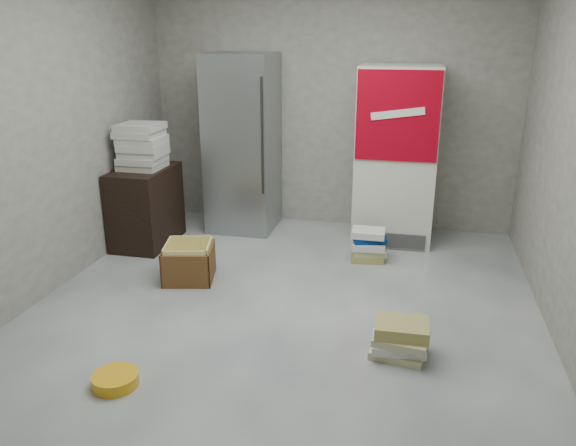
% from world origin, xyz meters
% --- Properties ---
extents(ground, '(5.00, 5.00, 0.00)m').
position_xyz_m(ground, '(0.00, 0.00, 0.00)').
color(ground, silver).
rests_on(ground, ground).
extents(room_shell, '(4.04, 5.04, 2.82)m').
position_xyz_m(room_shell, '(0.00, 0.00, 1.80)').
color(room_shell, '#A59E95').
rests_on(room_shell, ground).
extents(steel_fridge, '(0.70, 0.72, 1.90)m').
position_xyz_m(steel_fridge, '(-0.90, 2.13, 0.95)').
color(steel_fridge, '#AAADB2').
rests_on(steel_fridge, ground).
extents(coke_cooler, '(0.80, 0.73, 1.80)m').
position_xyz_m(coke_cooler, '(0.75, 2.12, 0.90)').
color(coke_cooler, silver).
rests_on(coke_cooler, ground).
extents(wood_shelf, '(0.50, 0.80, 0.80)m').
position_xyz_m(wood_shelf, '(-1.73, 1.40, 0.40)').
color(wood_shelf, black).
rests_on(wood_shelf, ground).
extents(supply_box_stack, '(0.44, 0.43, 0.45)m').
position_xyz_m(supply_box_stack, '(-1.72, 1.40, 1.03)').
color(supply_box_stack, beige).
rests_on(supply_box_stack, wood_shelf).
extents(phonebook_stack_main, '(0.36, 0.32, 0.31)m').
position_xyz_m(phonebook_stack_main, '(0.56, 1.45, 0.16)').
color(phonebook_stack_main, '#A39650').
rests_on(phonebook_stack_main, ground).
extents(phonebook_stack_side, '(0.41, 0.34, 0.25)m').
position_xyz_m(phonebook_stack_side, '(0.93, -0.21, 0.12)').
color(phonebook_stack_side, '#C2B989').
rests_on(phonebook_stack_side, ground).
extents(cardboard_box, '(0.51, 0.51, 0.34)m').
position_xyz_m(cardboard_box, '(-0.96, 0.64, 0.14)').
color(cardboard_box, yellow).
rests_on(cardboard_box, ground).
extents(bucket_lid, '(0.31, 0.31, 0.08)m').
position_xyz_m(bucket_lid, '(-0.80, -0.96, 0.04)').
color(bucket_lid, '#F4AD17').
rests_on(bucket_lid, ground).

